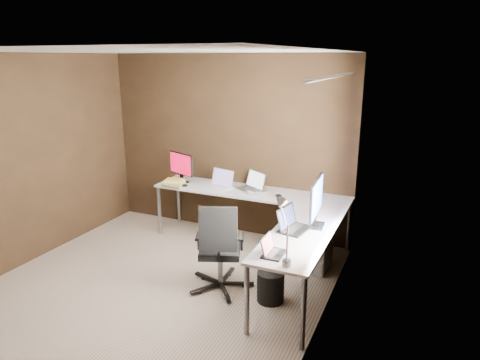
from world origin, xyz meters
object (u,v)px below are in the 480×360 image
object	(u,v)px
book_stack	(174,183)
laptop_black_big	(292,225)
drawer_pedestal	(312,242)
desk_lamp	(283,223)
laptop_silver	(252,186)
laptop_white	(220,184)
monitor_right	(316,200)
wastebasket	(271,286)
laptop_black_small	(272,250)
office_chair	(220,264)
monitor_left	(181,166)

from	to	relation	value
book_stack	laptop_black_big	bearing A→B (deg)	-23.58
drawer_pedestal	laptop_black_big	bearing A→B (deg)	-94.30
laptop_black_big	desk_lamp	xyz separation A→B (m)	(0.14, -0.73, 0.31)
laptop_silver	desk_lamp	xyz separation A→B (m)	(1.03, -1.84, 0.31)
laptop_white	laptop_black_big	distance (m)	1.70
monitor_right	book_stack	distance (m)	2.27
laptop_black_big	desk_lamp	size ratio (longest dim) A/B	0.68
laptop_white	book_stack	distance (m)	0.64
laptop_silver	wastebasket	world-z (taller)	laptop_silver
wastebasket	laptop_silver	bearing A→B (deg)	119.55
laptop_black_small	office_chair	distance (m)	0.96
drawer_pedestal	laptop_white	distance (m)	1.51
monitor_left	laptop_black_small	distance (m)	2.60
wastebasket	laptop_black_big	bearing A→B (deg)	61.27
laptop_black_big	book_stack	size ratio (longest dim) A/B	1.33
laptop_black_big	wastebasket	world-z (taller)	laptop_black_big
monitor_left	laptop_black_small	bearing A→B (deg)	-19.01
book_stack	office_chair	bearing A→B (deg)	-41.11
drawer_pedestal	book_stack	world-z (taller)	book_stack
monitor_left	laptop_silver	world-z (taller)	monitor_left
monitor_right	wastebasket	world-z (taller)	monitor_right
monitor_left	laptop_black_small	xyz separation A→B (m)	(1.97, -1.68, -0.20)
laptop_black_big	book_stack	world-z (taller)	laptop_black_big
laptop_silver	book_stack	distance (m)	1.09
laptop_black_small	desk_lamp	xyz separation A→B (m)	(0.13, -0.10, 0.32)
monitor_right	laptop_black_big	bearing A→B (deg)	129.25
laptop_black_small	wastebasket	distance (m)	0.74
drawer_pedestal	book_stack	distance (m)	2.07
monitor_left	book_stack	xyz separation A→B (m)	(0.00, -0.19, -0.20)
laptop_white	wastebasket	size ratio (longest dim) A/B	1.25
laptop_black_small	book_stack	world-z (taller)	laptop_black_small
laptop_silver	office_chair	size ratio (longest dim) A/B	0.46
laptop_silver	desk_lamp	bearing A→B (deg)	-29.84
laptop_white	desk_lamp	size ratio (longest dim) A/B	0.71
monitor_right	laptop_black_big	size ratio (longest dim) A/B	1.59
laptop_white	book_stack	xyz separation A→B (m)	(-0.61, -0.18, -0.01)
drawer_pedestal	desk_lamp	xyz separation A→B (m)	(0.09, -1.44, 0.79)
drawer_pedestal	laptop_black_small	xyz separation A→B (m)	(-0.04, -1.34, 0.47)
monitor_right	laptop_white	size ratio (longest dim) A/B	1.54
laptop_black_big	laptop_white	bearing A→B (deg)	61.73
laptop_white	office_chair	bearing A→B (deg)	-49.79
drawer_pedestal	monitor_right	xyz separation A→B (m)	(0.15, -0.51, 0.72)
laptop_white	laptop_black_small	bearing A→B (deg)	-37.13
monitor_right	laptop_white	world-z (taller)	monitor_right
laptop_black_big	office_chair	size ratio (longest dim) A/B	0.39
monitor_left	desk_lamp	world-z (taller)	desk_lamp
monitor_right	office_chair	world-z (taller)	monitor_right
laptop_black_big	laptop_black_small	distance (m)	0.64
laptop_black_big	desk_lamp	distance (m)	0.81
drawer_pedestal	book_stack	bearing A→B (deg)	175.73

